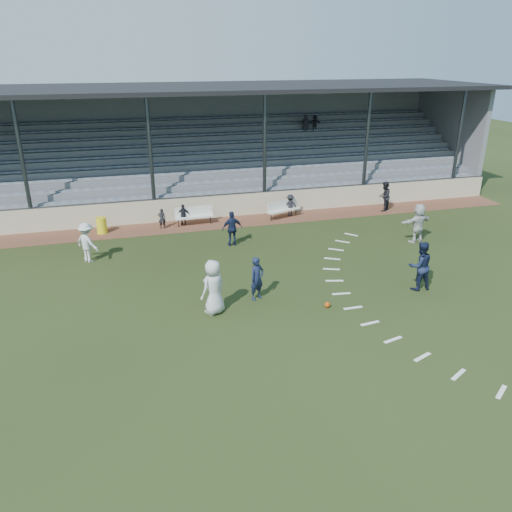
{
  "coord_description": "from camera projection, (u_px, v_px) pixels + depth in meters",
  "views": [
    {
      "loc": [
        -4.56,
        -14.06,
        8.31
      ],
      "look_at": [
        0.0,
        2.5,
        1.3
      ],
      "focal_mm": 35.0,
      "sensor_mm": 36.0,
      "label": 1
    }
  ],
  "objects": [
    {
      "name": "penalty_arc",
      "position": [
        385.0,
        303.0,
        17.83
      ],
      "size": [
        3.89,
        14.63,
        0.01
      ],
      "color": "white",
      "rests_on": "ground"
    },
    {
      "name": "player_white_wing",
      "position": [
        87.0,
        242.0,
        21.1
      ],
      "size": [
        1.24,
        1.26,
        1.74
      ],
      "primitive_type": "imported",
      "rotation": [
        0.0,
        0.0,
        2.33
      ],
      "color": "silver",
      "rests_on": "ground"
    },
    {
      "name": "player_navy_wing",
      "position": [
        232.0,
        229.0,
        22.92
      ],
      "size": [
        0.98,
        0.46,
        1.64
      ],
      "primitive_type": "imported",
      "rotation": [
        0.0,
        0.0,
        3.2
      ],
      "color": "#151E3A",
      "rests_on": "ground"
    },
    {
      "name": "player_white_back",
      "position": [
        418.0,
        223.0,
        23.35
      ],
      "size": [
        1.8,
        0.9,
        1.85
      ],
      "primitive_type": "imported",
      "rotation": [
        0.0,
        0.0,
        3.36
      ],
      "color": "silver",
      "rests_on": "ground"
    },
    {
      "name": "official",
      "position": [
        384.0,
        196.0,
        27.96
      ],
      "size": [
        1.02,
        1.02,
        1.67
      ],
      "primitive_type": "imported",
      "rotation": [
        0.0,
        0.0,
        3.94
      ],
      "color": "black",
      "rests_on": "cinder_track"
    },
    {
      "name": "bench_right",
      "position": [
        283.0,
        207.0,
        26.88
      ],
      "size": [
        2.02,
        1.11,
        0.95
      ],
      "rotation": [
        0.0,
        0.0,
        0.34
      ],
      "color": "silver",
      "rests_on": "cinder_track"
    },
    {
      "name": "cinder_track",
      "position": [
        216.0,
        223.0,
        26.18
      ],
      "size": [
        34.0,
        2.0,
        0.02
      ],
      "primitive_type": "cube",
      "color": "brown",
      "rests_on": "ground"
    },
    {
      "name": "bench_left",
      "position": [
        194.0,
        214.0,
        25.79
      ],
      "size": [
        2.02,
        0.57,
        0.95
      ],
      "rotation": [
        0.0,
        0.0,
        0.06
      ],
      "color": "silver",
      "rests_on": "cinder_track"
    },
    {
      "name": "sub_left_near",
      "position": [
        162.0,
        219.0,
        25.21
      ],
      "size": [
        0.41,
        0.3,
        1.05
      ],
      "primitive_type": "imported",
      "rotation": [
        0.0,
        0.0,
        3.0
      ],
      "color": "black",
      "rests_on": "cinder_track"
    },
    {
      "name": "player_navy_lead",
      "position": [
        257.0,
        279.0,
        17.88
      ],
      "size": [
        0.7,
        0.61,
        1.61
      ],
      "primitive_type": "imported",
      "rotation": [
        0.0,
        0.0,
        0.47
      ],
      "color": "#151E3A",
      "rests_on": "ground"
    },
    {
      "name": "retaining_wall",
      "position": [
        212.0,
        207.0,
        26.9
      ],
      "size": [
        34.0,
        0.18,
        1.2
      ],
      "primitive_type": "cube",
      "color": "beige",
      "rests_on": "ground"
    },
    {
      "name": "trash_bin",
      "position": [
        102.0,
        225.0,
        24.61
      ],
      "size": [
        0.5,
        0.5,
        0.8
      ],
      "primitive_type": "cylinder",
      "color": "yellow",
      "rests_on": "cinder_track"
    },
    {
      "name": "sub_right",
      "position": [
        290.0,
        205.0,
        27.17
      ],
      "size": [
        0.8,
        0.51,
        1.19
      ],
      "primitive_type": "imported",
      "rotation": [
        0.0,
        0.0,
        3.06
      ],
      "color": "black",
      "rests_on": "cinder_track"
    },
    {
      "name": "sub_left_far",
      "position": [
        183.0,
        215.0,
        25.69
      ],
      "size": [
        0.68,
        0.35,
        1.11
      ],
      "primitive_type": "imported",
      "rotation": [
        0.0,
        0.0,
        3.01
      ],
      "color": "black",
      "rests_on": "cinder_track"
    },
    {
      "name": "player_white_lead",
      "position": [
        213.0,
        287.0,
        16.85
      ],
      "size": [
        1.13,
        1.02,
        1.94
      ],
      "primitive_type": "imported",
      "rotation": [
        0.0,
        0.0,
        3.7
      ],
      "color": "silver",
      "rests_on": "ground"
    },
    {
      "name": "football",
      "position": [
        327.0,
        305.0,
        17.52
      ],
      "size": [
        0.2,
        0.2,
        0.2
      ],
      "primitive_type": "sphere",
      "color": "#BF410B",
      "rests_on": "ground"
    },
    {
      "name": "grandstand",
      "position": [
        196.0,
        161.0,
        30.5
      ],
      "size": [
        34.6,
        9.0,
        6.61
      ],
      "color": "slate",
      "rests_on": "ground"
    },
    {
      "name": "player_navy_mid",
      "position": [
        420.0,
        266.0,
        18.58
      ],
      "size": [
        0.94,
        0.74,
        1.9
      ],
      "primitive_type": "imported",
      "rotation": [
        0.0,
        0.0,
        3.13
      ],
      "color": "#151E3A",
      "rests_on": "ground"
    },
    {
      "name": "ground",
      "position": [
        276.0,
        319.0,
        16.81
      ],
      "size": [
        90.0,
        90.0,
        0.0
      ],
      "primitive_type": "plane",
      "color": "#253214",
      "rests_on": "ground"
    }
  ]
}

